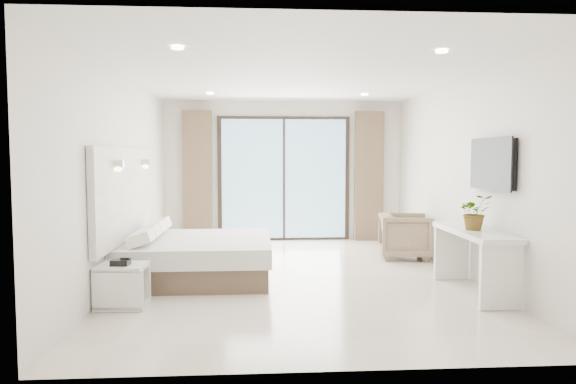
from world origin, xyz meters
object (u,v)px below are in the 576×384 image
object	(u,v)px
armchair	(405,234)
console_desk	(474,247)
bed	(197,257)
nightstand	(122,286)

from	to	relation	value
armchair	console_desk	bearing A→B (deg)	-166.21
bed	console_desk	world-z (taller)	console_desk
nightstand	console_desk	world-z (taller)	console_desk
nightstand	armchair	distance (m)	4.57
console_desk	armchair	world-z (taller)	armchair
bed	console_desk	bearing A→B (deg)	-16.32
nightstand	armchair	bearing A→B (deg)	36.46
nightstand	console_desk	distance (m)	4.07
console_desk	armchair	xyz separation A→B (m)	(-0.19, 2.15, -0.16)
bed	armchair	world-z (taller)	armchair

